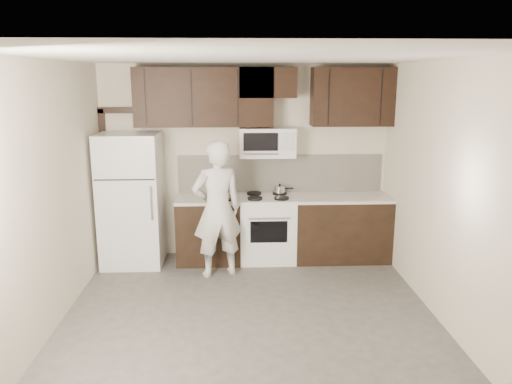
{
  "coord_description": "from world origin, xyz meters",
  "views": [
    {
      "loc": [
        -0.15,
        -4.72,
        2.52
      ],
      "look_at": [
        0.1,
        0.9,
        1.22
      ],
      "focal_mm": 35.0,
      "sensor_mm": 36.0,
      "label": 1
    }
  ],
  "objects": [
    {
      "name": "upper_cabinets",
      "position": [
        0.21,
        2.08,
        2.28
      ],
      "size": [
        3.48,
        0.35,
        0.78
      ],
      "color": "black",
      "rests_on": "back_wall"
    },
    {
      "name": "floor",
      "position": [
        0.0,
        0.0,
        0.0
      ],
      "size": [
        4.5,
        4.5,
        0.0
      ],
      "primitive_type": "plane",
      "color": "#4A4845",
      "rests_on": "ground"
    },
    {
      "name": "pizza",
      "position": [
        -0.35,
        1.84,
        0.94
      ],
      "size": [
        0.29,
        0.29,
        0.02
      ],
      "primitive_type": "cylinder",
      "rotation": [
        0.0,
        0.0,
        0.11
      ],
      "color": "beige",
      "rests_on": "baking_tray"
    },
    {
      "name": "baking_tray",
      "position": [
        -0.35,
        1.84,
        0.92
      ],
      "size": [
        0.42,
        0.34,
        0.02
      ],
      "primitive_type": "cube",
      "rotation": [
        0.0,
        0.0,
        0.11
      ],
      "color": "black",
      "rests_on": "counter_run"
    },
    {
      "name": "counter_run",
      "position": [
        0.6,
        1.94,
        0.46
      ],
      "size": [
        2.95,
        0.64,
        0.91
      ],
      "color": "black",
      "rests_on": "floor"
    },
    {
      "name": "refrigerator",
      "position": [
        -1.55,
        1.89,
        0.9
      ],
      "size": [
        0.8,
        0.76,
        1.8
      ],
      "color": "white",
      "rests_on": "floor"
    },
    {
      "name": "backsplash",
      "position": [
        0.5,
        2.24,
        1.18
      ],
      "size": [
        2.9,
        0.02,
        0.54
      ],
      "primitive_type": "cube",
      "color": "silver",
      "rests_on": "counter_run"
    },
    {
      "name": "back_wall",
      "position": [
        0.0,
        2.25,
        1.35
      ],
      "size": [
        4.0,
        0.0,
        4.0
      ],
      "primitive_type": "plane",
      "rotation": [
        1.57,
        0.0,
        0.0
      ],
      "color": "beige",
      "rests_on": "ground"
    },
    {
      "name": "ceiling",
      "position": [
        0.0,
        0.0,
        2.7
      ],
      "size": [
        4.5,
        4.5,
        0.0
      ],
      "primitive_type": "plane",
      "rotation": [
        3.14,
        0.0,
        0.0
      ],
      "color": "white",
      "rests_on": "back_wall"
    },
    {
      "name": "stove",
      "position": [
        0.3,
        1.94,
        0.46
      ],
      "size": [
        0.76,
        0.66,
        0.94
      ],
      "color": "white",
      "rests_on": "floor"
    },
    {
      "name": "person",
      "position": [
        -0.38,
        1.41,
        0.88
      ],
      "size": [
        0.74,
        0.6,
        1.77
      ],
      "primitive_type": "imported",
      "rotation": [
        0.0,
        0.0,
        3.46
      ],
      "color": "white",
      "rests_on": "floor"
    },
    {
      "name": "microwave",
      "position": [
        0.3,
        2.06,
        1.65
      ],
      "size": [
        0.76,
        0.42,
        0.4
      ],
      "color": "white",
      "rests_on": "upper_cabinets"
    },
    {
      "name": "saucepan",
      "position": [
        0.48,
        2.09,
        0.97
      ],
      "size": [
        0.28,
        0.16,
        0.15
      ],
      "color": "silver",
      "rests_on": "stove"
    },
    {
      "name": "door_trim",
      "position": [
        -1.92,
        2.21,
        1.25
      ],
      "size": [
        0.5,
        0.08,
        2.12
      ],
      "color": "black",
      "rests_on": "floor"
    }
  ]
}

